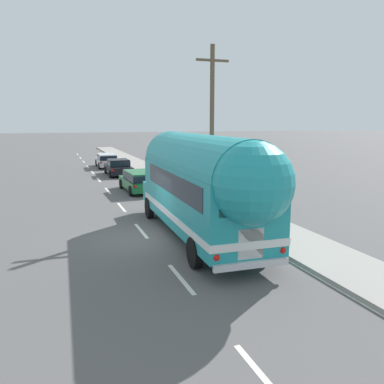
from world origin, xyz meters
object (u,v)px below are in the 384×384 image
at_px(utility_pole, 212,124).
at_px(car_second, 118,167).
at_px(painted_bus, 203,183).
at_px(car_third, 107,159).
at_px(car_lead, 140,180).

bearing_deg(utility_pole, car_second, 101.06).
bearing_deg(painted_bus, car_second, 89.95).
bearing_deg(painted_bus, utility_pole, 65.11).
relative_size(painted_bus, car_third, 2.41).
distance_m(utility_pole, car_lead, 7.26).
distance_m(car_second, car_third, 6.27).
xyz_separation_m(car_lead, car_second, (-0.00, 8.70, -0.06)).
bearing_deg(car_third, painted_bus, -89.65).
distance_m(painted_bus, car_lead, 11.81).
relative_size(utility_pole, car_second, 1.92).
height_order(utility_pole, car_second, utility_pole).
bearing_deg(utility_pole, car_third, 98.23).
relative_size(utility_pole, car_third, 1.78).
bearing_deg(car_second, painted_bus, -90.05).
relative_size(car_second, car_third, 0.93).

